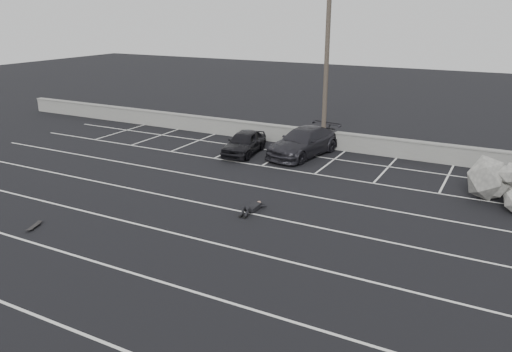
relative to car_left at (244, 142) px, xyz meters
The scene contains 8 objects.
ground 11.36m from the car_left, 69.55° to the right, with size 120.00×120.00×0.00m, color black.
seawall 5.20m from the car_left, 40.39° to the left, with size 50.00×0.45×1.06m.
stall_lines 7.36m from the car_left, 58.05° to the right, with size 36.00×20.05×0.01m.
car_left is the anchor object (origin of this frame).
car_right 3.38m from the car_left, 22.92° to the left, with size 2.15×5.30×1.54m, color #222127.
utility_pole 6.29m from the car_left, 34.01° to the left, with size 1.31×0.26×9.79m.
person 8.45m from the car_left, 57.99° to the right, with size 0.85×2.09×0.42m, color black, non-canonical shape.
skateboard 12.90m from the car_left, 99.11° to the right, with size 0.42×0.74×0.09m.
Camera 1 is at (9.57, -13.46, 7.88)m, focal length 35.00 mm.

